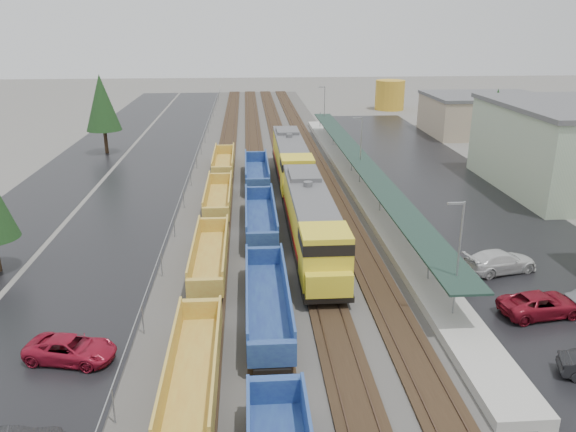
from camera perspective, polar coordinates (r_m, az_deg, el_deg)
name	(u,v)px	position (r m, az deg, el deg)	size (l,w,h in m)	color
ballast_strip	(271,167)	(72.45, -1.71, 4.97)	(20.00, 160.00, 0.08)	#302D2B
trackbed	(271,166)	(72.42, -1.71, 5.06)	(14.60, 160.00, 0.22)	black
west_parking_lot	(153,170)	(73.38, -13.53, 4.60)	(10.00, 160.00, 0.02)	black
west_road	(73,171)	(75.66, -21.03, 4.28)	(9.00, 160.00, 0.02)	black
east_commuter_lot	(441,186)	(66.51, 15.31, 2.95)	(16.00, 100.00, 0.02)	black
station_platform	(359,182)	(63.80, 7.27, 3.48)	(3.00, 80.00, 8.00)	#9E9B93
chainlink_fence	(195,159)	(70.80, -9.40, 5.69)	(0.08, 160.04, 2.02)	gray
distant_hills	(369,69)	(226.65, 8.24, 14.56)	(301.00, 140.00, 25.20)	#465844
tree_west_far	(102,103)	(83.30, -18.40, 10.86)	(4.84, 4.84, 11.00)	#332316
tree_east	(495,117)	(75.74, 20.30, 9.40)	(4.40, 4.40, 10.00)	#332316
locomotive_lead	(312,222)	(45.09, 2.42, -0.58)	(3.35, 22.07, 5.00)	black
locomotive_trail	(291,160)	(65.14, 0.32, 5.69)	(3.35, 22.07, 5.00)	black
well_string_yellow	(204,303)	(36.07, -8.57, -8.78)	(2.47, 86.27, 2.19)	#BA8833
well_string_blue	(267,302)	(35.74, -2.12, -8.73)	(2.64, 76.95, 2.34)	navy
storage_tank	(390,95)	(122.55, 10.30, 12.00)	(6.08, 6.08, 6.08)	gold
parked_car_west_c	(71,349)	(34.16, -21.19, -12.51)	(4.98, 2.30, 1.39)	maroon
parked_car_east_b	(541,304)	(39.78, 24.31, -8.18)	(5.39, 2.49, 1.50)	maroon
parked_car_east_c	(500,262)	(45.10, 20.74, -4.35)	(5.68, 2.31, 1.65)	silver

